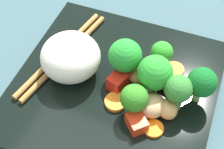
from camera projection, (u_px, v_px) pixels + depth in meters
The scene contains 22 objects.
ground_plane at pixel (115, 96), 51.97cm from camera, with size 110.00×110.00×2.00cm, color #39575F.
square_plate at pixel (115, 89), 50.54cm from camera, with size 28.52×28.52×1.64cm, color black.
rice_mound at pixel (71, 56), 49.20cm from camera, with size 8.54×8.58×6.29cm, color white.
broccoli_floret_0 at pixel (155, 73), 45.92cm from camera, with size 4.79×4.79×6.77cm.
broccoli_floret_1 at pixel (178, 91), 44.90cm from camera, with size 3.77×3.77×5.88cm.
broccoli_floret_2 at pixel (162, 53), 50.23cm from camera, with size 3.33×3.33×4.51cm.
broccoli_floret_3 at pixel (202, 83), 45.16cm from camera, with size 4.01×4.01×6.19cm.
broccoli_floret_4 at pixel (125, 56), 47.86cm from camera, with size 4.72×4.72×6.70cm.
broccoli_floret_5 at pixel (134, 99), 44.64cm from camera, with size 3.73×3.73×5.17cm.
carrot_slice_0 at pixel (173, 89), 49.12cm from camera, with size 2.87×2.87×0.58cm, color orange.
carrot_slice_1 at pixel (174, 70), 51.20cm from camera, with size 2.88×2.88×0.71cm, color orange.
carrot_slice_2 at pixel (153, 129), 45.21cm from camera, with size 2.66×2.66×0.46cm, color orange.
carrot_slice_3 at pixel (116, 102), 47.74cm from camera, with size 3.10×3.10×0.60cm, color orange.
pepper_chunk_0 at pixel (117, 84), 48.57cm from camera, with size 2.93×2.12×2.37cm, color red.
pepper_chunk_1 at pixel (162, 76), 49.64cm from camera, with size 2.33×2.05×2.10cm, color red.
pepper_chunk_2 at pixel (137, 123), 44.97cm from camera, with size 2.79×2.23×1.85cm, color red.
pepper_chunk_3 at pixel (189, 84), 49.26cm from camera, with size 2.36×1.97×1.22cm, color red.
chicken_piece_0 at pixel (140, 75), 49.54cm from camera, with size 3.48×2.56×2.40cm, color #B38848.
chicken_piece_1 at pixel (152, 106), 46.08cm from camera, with size 3.81×3.52×2.71cm, color tan.
chicken_piece_2 at pixel (152, 68), 50.88cm from camera, with size 2.72×1.94×1.61cm, color tan.
chicken_piece_3 at pixel (167, 109), 45.98cm from camera, with size 3.07×2.57×2.33cm, color tan.
chopstick_pair at pixel (62, 54), 53.02cm from camera, with size 5.52×20.16×0.85cm.
Camera 1 is at (11.33, -27.59, 41.68)cm, focal length 55.64 mm.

